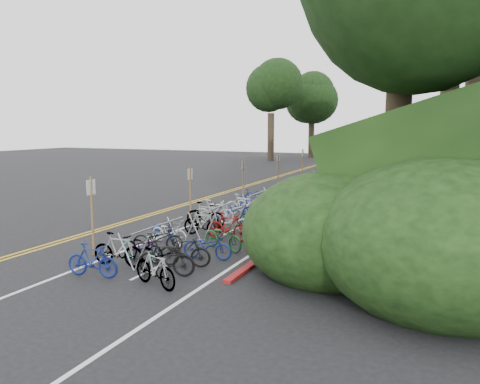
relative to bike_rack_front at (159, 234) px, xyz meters
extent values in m
plane|color=black|center=(-2.69, 0.70, -0.83)|extent=(120.00, 120.00, 0.00)
cube|color=gold|center=(-4.84, 10.70, -0.83)|extent=(0.12, 80.00, 0.01)
cube|color=gold|center=(-4.54, 10.70, -0.83)|extent=(0.12, 80.00, 0.01)
cube|color=silver|center=(-1.69, 10.70, -0.83)|extent=(0.12, 80.00, 0.01)
cube|color=silver|center=(2.51, 10.70, -0.83)|extent=(0.12, 80.00, 0.01)
cube|color=silver|center=(0.41, -1.30, -0.83)|extent=(0.10, 1.60, 0.01)
cube|color=silver|center=(0.41, 4.70, -0.83)|extent=(0.10, 1.60, 0.01)
cube|color=silver|center=(0.41, 10.70, -0.83)|extent=(0.10, 1.60, 0.01)
cube|color=silver|center=(0.41, 16.70, -0.83)|extent=(0.10, 1.60, 0.01)
cube|color=silver|center=(0.41, 22.70, -0.83)|extent=(0.10, 1.60, 0.01)
cube|color=silver|center=(0.41, 28.70, -0.83)|extent=(0.10, 1.60, 0.01)
cube|color=silver|center=(0.41, 34.70, -0.83)|extent=(0.10, 1.60, 0.01)
cube|color=maroon|center=(3.01, 12.70, -0.78)|extent=(0.25, 28.00, 0.10)
cube|color=#382819|center=(3.71, 22.70, -0.75)|extent=(1.40, 44.00, 0.16)
ellipsoid|color=#284C19|center=(4.51, 3.70, 0.21)|extent=(2.00, 2.80, 1.60)
ellipsoid|color=#284C19|center=(5.31, 8.70, 0.72)|extent=(2.60, 3.64, 2.08)
ellipsoid|color=#284C19|center=(6.51, 14.70, 1.16)|extent=(2.20, 3.08, 1.76)
ellipsoid|color=#284C19|center=(5.11, 20.70, 0.73)|extent=(3.00, 4.20, 2.40)
ellipsoid|color=#284C19|center=(5.81, 26.70, 0.89)|extent=(2.40, 3.36, 1.92)
ellipsoid|color=#284C19|center=(7.11, 30.70, 1.58)|extent=(2.80, 3.92, 2.24)
ellipsoid|color=#284C19|center=(4.31, 6.70, 0.07)|extent=(1.80, 2.52, 1.44)
ellipsoid|color=#284C19|center=(7.31, 18.70, 1.77)|extent=(3.20, 4.48, 2.56)
ellipsoid|color=black|center=(5.31, 1.20, 0.38)|extent=(5.28, 6.16, 3.52)
ellipsoid|color=black|center=(8.31, 0.20, 0.60)|extent=(6.24, 7.28, 4.16)
cylinder|color=#2D2319|center=(6.81, 3.70, 3.30)|extent=(0.81, 0.81, 5.87)
cylinder|color=#2D2319|center=(8.31, 12.70, 5.05)|extent=(0.86, 0.86, 6.77)
cylinder|color=#2D2319|center=(9.81, 28.70, 5.13)|extent=(0.84, 0.84, 6.32)
ellipsoid|color=black|center=(9.81, 28.70, 10.82)|extent=(8.43, 8.43, 8.01)
cylinder|color=#2D2319|center=(-11.69, 42.70, 2.10)|extent=(0.81, 0.81, 5.87)
ellipsoid|color=black|center=(-11.69, 42.70, 7.45)|extent=(8.03, 8.03, 7.63)
cylinder|color=#2D2319|center=(-8.69, 50.70, 1.88)|extent=(0.79, 0.79, 5.42)
ellipsoid|color=black|center=(-8.69, 50.70, 6.69)|extent=(7.03, 7.03, 6.67)
cylinder|color=#969BA5|center=(0.00, 0.00, 0.29)|extent=(0.05, 2.92, 0.05)
cylinder|color=#969BA5|center=(-0.28, -1.36, -0.27)|extent=(0.57, 0.04, 1.11)
cylinder|color=#969BA5|center=(0.28, -1.36, -0.27)|extent=(0.57, 0.04, 1.11)
cylinder|color=#969BA5|center=(-0.28, 1.36, -0.27)|extent=(0.57, 0.04, 1.11)
cylinder|color=#969BA5|center=(0.28, 1.36, -0.27)|extent=(0.57, 0.04, 1.11)
cylinder|color=#969BA5|center=(0.31, 3.70, 0.32)|extent=(0.05, 3.00, 0.05)
cylinder|color=#969BA5|center=(0.03, 2.30, -0.26)|extent=(0.58, 0.04, 1.13)
cylinder|color=#969BA5|center=(0.59, 2.30, -0.26)|extent=(0.58, 0.04, 1.13)
cylinder|color=#969BA5|center=(0.03, 5.10, -0.26)|extent=(0.58, 0.04, 1.13)
cylinder|color=#969BA5|center=(0.59, 5.10, -0.26)|extent=(0.58, 0.04, 1.13)
cylinder|color=#969BA5|center=(0.31, 8.70, 0.32)|extent=(0.05, 3.00, 0.05)
cylinder|color=#969BA5|center=(0.03, 7.30, -0.26)|extent=(0.58, 0.04, 1.13)
cylinder|color=#969BA5|center=(0.59, 7.30, -0.26)|extent=(0.58, 0.04, 1.13)
cylinder|color=#969BA5|center=(0.03, 10.10, -0.26)|extent=(0.58, 0.04, 1.13)
cylinder|color=#969BA5|center=(0.59, 10.10, -0.26)|extent=(0.58, 0.04, 1.13)
cylinder|color=#969BA5|center=(0.31, 13.70, 0.32)|extent=(0.05, 3.00, 0.05)
cylinder|color=#969BA5|center=(0.03, 12.30, -0.26)|extent=(0.58, 0.04, 1.13)
cylinder|color=#969BA5|center=(0.59, 12.30, -0.26)|extent=(0.58, 0.04, 1.13)
cylinder|color=#969BA5|center=(0.03, 15.10, -0.26)|extent=(0.58, 0.04, 1.13)
cylinder|color=#969BA5|center=(0.59, 15.10, -0.26)|extent=(0.58, 0.04, 1.13)
cylinder|color=#969BA5|center=(0.31, 18.70, 0.32)|extent=(0.05, 3.00, 0.05)
cylinder|color=#969BA5|center=(0.03, 17.30, -0.26)|extent=(0.58, 0.04, 1.13)
cylinder|color=#969BA5|center=(0.59, 17.30, -0.26)|extent=(0.58, 0.04, 1.13)
cylinder|color=#969BA5|center=(0.03, 20.10, -0.26)|extent=(0.58, 0.04, 1.13)
cylinder|color=#969BA5|center=(0.59, 20.10, -0.26)|extent=(0.58, 0.04, 1.13)
cylinder|color=#969BA5|center=(0.31, 23.70, 0.32)|extent=(0.05, 3.00, 0.05)
cylinder|color=#969BA5|center=(0.03, 22.30, -0.26)|extent=(0.58, 0.04, 1.13)
cylinder|color=#969BA5|center=(0.59, 22.30, -0.26)|extent=(0.58, 0.04, 1.13)
cylinder|color=#969BA5|center=(0.03, 25.10, -0.26)|extent=(0.58, 0.04, 1.13)
cylinder|color=#969BA5|center=(0.59, 25.10, -0.26)|extent=(0.58, 0.04, 1.13)
cylinder|color=brown|center=(-2.33, -0.42, 0.48)|extent=(0.08, 0.08, 2.63)
cube|color=silver|center=(-2.33, -0.42, 1.45)|extent=(0.02, 0.40, 0.50)
cylinder|color=brown|center=(-2.09, 5.70, 0.42)|extent=(0.08, 0.08, 2.50)
cube|color=silver|center=(-2.09, 5.70, 1.32)|extent=(0.02, 0.40, 0.50)
cylinder|color=brown|center=(-2.09, 11.70, 0.42)|extent=(0.08, 0.08, 2.50)
cube|color=silver|center=(-2.09, 11.70, 1.32)|extent=(0.02, 0.40, 0.50)
cylinder|color=brown|center=(-2.09, 17.70, 0.42)|extent=(0.08, 0.08, 2.50)
cube|color=silver|center=(-2.09, 17.70, 1.32)|extent=(0.02, 0.40, 0.50)
cylinder|color=brown|center=(-2.09, 23.70, 0.42)|extent=(0.08, 0.08, 2.50)
cube|color=silver|center=(-2.09, 23.70, 1.32)|extent=(0.02, 0.40, 0.50)
imported|color=navy|center=(-1.42, 2.45, -0.44)|extent=(0.98, 1.57, 0.78)
imported|color=navy|center=(-0.75, -2.27, -0.34)|extent=(0.64, 1.67, 0.98)
imported|color=slate|center=(1.36, -2.27, -0.32)|extent=(1.04, 1.78, 1.03)
imported|color=slate|center=(-0.72, -1.16, -0.31)|extent=(0.62, 1.78, 1.05)
imported|color=black|center=(1.11, -1.34, -0.31)|extent=(0.81, 1.80, 1.04)
imported|color=slate|center=(-0.36, -0.37, -0.37)|extent=(0.95, 1.84, 0.92)
imported|color=black|center=(1.16, -0.38, -0.34)|extent=(0.82, 1.71, 0.99)
imported|color=black|center=(-0.57, 0.77, -0.38)|extent=(1.13, 1.85, 0.92)
imported|color=navy|center=(1.41, 0.64, -0.40)|extent=(0.76, 1.70, 0.87)
imported|color=#9E9EA3|center=(-0.83, 1.91, -0.40)|extent=(0.83, 1.72, 0.87)
imported|color=#144C1E|center=(1.37, 1.90, -0.37)|extent=(1.21, 1.88, 0.94)
imported|color=slate|center=(-0.29, 3.47, -0.33)|extent=(0.54, 1.70, 1.01)
imported|color=maroon|center=(0.95, 3.22, -0.31)|extent=(0.57, 1.77, 1.05)
imported|color=slate|center=(-0.88, 4.83, -0.29)|extent=(0.55, 1.83, 1.10)
imported|color=beige|center=(1.50, 4.75, -0.39)|extent=(0.91, 1.78, 0.89)
imported|color=beige|center=(-0.89, 5.67, -0.29)|extent=(0.90, 1.86, 1.08)
imported|color=slate|center=(1.20, 5.72, -0.40)|extent=(0.74, 1.72, 0.88)
imported|color=navy|center=(-0.39, 6.86, -0.34)|extent=(1.30, 1.98, 0.99)
imported|color=maroon|center=(1.01, 6.89, -0.38)|extent=(0.94, 1.81, 0.91)
imported|color=beige|center=(-0.56, 7.99, -0.32)|extent=(0.55, 1.74, 1.03)
imported|color=black|center=(1.16, 8.01, -0.34)|extent=(0.87, 1.72, 0.99)
imported|color=#9E9EA3|center=(-0.36, 8.74, -0.36)|extent=(0.99, 1.90, 0.95)
imported|color=slate|center=(1.53, 8.77, -0.39)|extent=(0.82, 1.74, 0.88)
imported|color=navy|center=(-0.92, 10.09, -0.35)|extent=(0.82, 1.69, 0.98)
imported|color=slate|center=(1.56, 9.95, -0.35)|extent=(0.59, 1.64, 0.97)
camera|label=1|loc=(8.27, -12.38, 3.43)|focal=35.00mm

